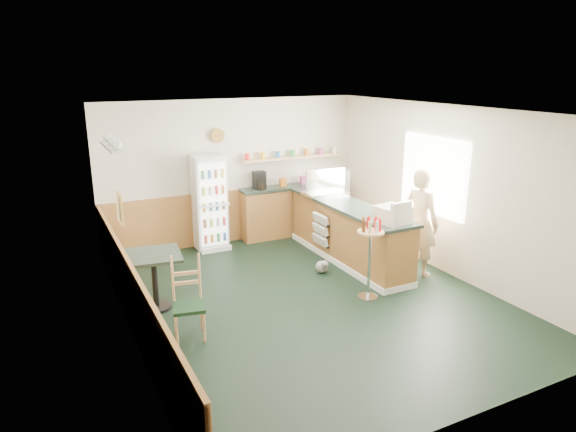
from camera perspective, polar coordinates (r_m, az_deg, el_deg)
ground at (r=7.58m, az=2.35°, el=-9.17°), size 6.00×6.00×0.00m
room_envelope at (r=7.59m, az=-1.69°, el=3.10°), size 5.04×6.02×2.72m
service_counter at (r=8.92m, az=6.65°, el=-2.10°), size 0.68×3.01×1.01m
back_counter at (r=10.24m, az=0.63°, el=0.94°), size 2.24×0.42×1.69m
drinks_fridge at (r=9.45m, az=-8.66°, el=1.46°), size 0.57×0.51×1.74m
display_case at (r=9.35m, az=4.19°, el=3.77°), size 0.81×0.42×0.46m
cash_register at (r=7.81m, az=11.53°, el=0.17°), size 0.49×0.51×0.25m
shopkeeper at (r=8.43m, az=14.54°, el=-0.66°), size 0.53×0.65×1.75m
condiment_stand at (r=7.41m, az=9.11°, el=-3.41°), size 0.38×0.38×1.19m
newspaper_rack at (r=8.98m, az=3.63°, el=-1.58°), size 0.10×0.48×0.56m
cafe_table at (r=7.31m, az=-14.65°, el=-5.85°), size 0.82×0.82×0.81m
cafe_chair at (r=6.54m, az=-11.25°, el=-8.58°), size 0.46×0.46×1.04m
dog_doorstop at (r=8.44m, az=3.82°, el=-5.60°), size 0.20×0.26×0.24m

